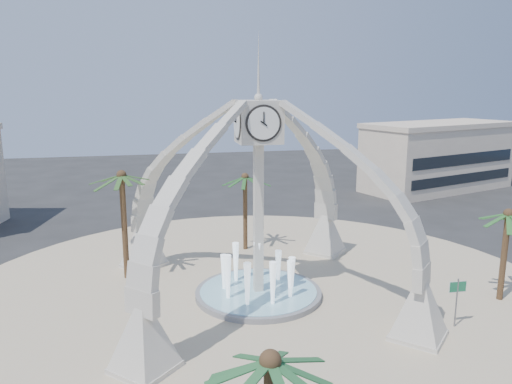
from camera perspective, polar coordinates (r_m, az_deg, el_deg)
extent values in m
plane|color=#282828|center=(32.41, 0.27, -11.84)|extent=(140.00, 140.00, 0.00)
cylinder|color=#BEAF8D|center=(32.40, 0.27, -11.80)|extent=(40.00, 40.00, 0.06)
cube|color=beige|center=(30.76, 0.28, -3.47)|extent=(0.55, 0.55, 9.80)
cube|color=beige|center=(29.71, 0.29, 8.04)|extent=(2.50, 2.50, 2.50)
cone|color=beige|center=(29.66, 0.30, 14.31)|extent=(0.20, 0.20, 4.00)
cylinder|color=white|center=(28.46, 0.87, 7.86)|extent=(1.84, 0.04, 1.84)
pyramid|color=beige|center=(40.16, 7.92, -4.75)|extent=(3.80, 3.80, 3.20)
pyramid|color=beige|center=(37.77, -12.75, -6.03)|extent=(3.80, 3.80, 3.20)
pyramid|color=beige|center=(24.69, -12.71, -16.11)|extent=(3.80, 3.80, 3.20)
pyramid|color=beige|center=(28.21, 18.18, -12.71)|extent=(3.80, 3.80, 3.20)
cylinder|color=gray|center=(32.33, 0.27, -11.52)|extent=(8.00, 8.00, 0.40)
cylinder|color=#96D1E0|center=(32.25, 0.27, -11.16)|extent=(7.40, 7.40, 0.04)
cone|color=white|center=(31.65, 0.27, -8.50)|extent=(0.60, 0.60, 3.20)
cube|color=beige|center=(68.26, 20.05, 3.63)|extent=(21.49, 13.79, 8.00)
cube|color=beige|center=(67.82, 20.31, 7.22)|extent=(21.87, 14.17, 0.60)
cylinder|color=brown|center=(34.44, 26.47, -6.64)|extent=(0.37, 0.37, 5.68)
cylinder|color=brown|center=(35.22, -14.81, -3.88)|extent=(0.39, 0.39, 7.42)
cylinder|color=brown|center=(40.24, -1.24, -2.41)|extent=(0.36, 0.36, 6.17)
cylinder|color=slate|center=(30.13, 21.92, -11.72)|extent=(0.09, 0.09, 2.86)
cube|color=#196641|center=(29.77, 22.07, -10.00)|extent=(0.97, 0.07, 0.57)
cube|color=white|center=(29.77, 22.07, -10.00)|extent=(1.05, 0.05, 0.65)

